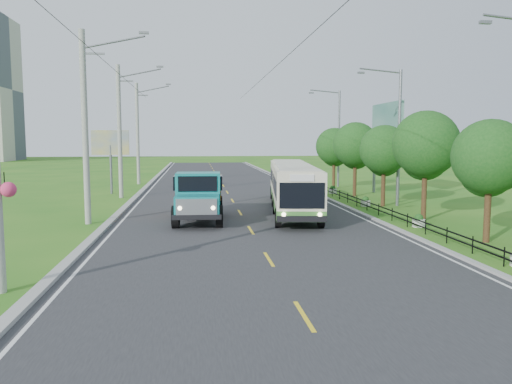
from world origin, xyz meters
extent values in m
plane|color=#276918|center=(0.00, 0.00, 0.00)|extent=(240.00, 240.00, 0.00)
cube|color=#28282B|center=(0.00, 20.00, 0.01)|extent=(14.00, 120.00, 0.02)
cube|color=#9E9E99|center=(-7.20, 20.00, 0.07)|extent=(0.40, 120.00, 0.15)
cube|color=#9E9E99|center=(7.15, 20.00, 0.05)|extent=(0.30, 120.00, 0.10)
cube|color=silver|center=(-6.65, 20.00, 0.02)|extent=(0.12, 120.00, 0.00)
cube|color=silver|center=(6.65, 20.00, 0.02)|extent=(0.12, 120.00, 0.00)
cube|color=yellow|center=(0.00, 0.00, 0.02)|extent=(0.12, 2.20, 0.00)
cube|color=black|center=(8.00, 14.00, 0.30)|extent=(0.04, 40.00, 0.60)
sphere|color=#D83366|center=(-7.95, -3.00, 3.00)|extent=(0.44, 0.44, 0.44)
cylinder|color=gray|center=(-8.30, 9.00, 5.00)|extent=(0.32, 0.32, 10.00)
cube|color=slate|center=(-7.80, 9.00, 8.80)|extent=(1.20, 0.10, 0.10)
cube|color=slate|center=(-5.20, 9.00, 9.90)|extent=(0.50, 0.18, 0.12)
cylinder|color=gray|center=(-8.30, 21.00, 5.00)|extent=(0.32, 0.32, 10.00)
cube|color=slate|center=(-7.80, 21.00, 8.80)|extent=(1.20, 0.10, 0.10)
cube|color=slate|center=(-5.20, 21.00, 9.90)|extent=(0.50, 0.18, 0.12)
cylinder|color=gray|center=(-8.30, 33.00, 5.00)|extent=(0.32, 0.32, 10.00)
cube|color=slate|center=(-7.80, 33.00, 8.80)|extent=(1.20, 0.10, 0.10)
cube|color=slate|center=(-5.20, 33.00, 9.90)|extent=(0.50, 0.18, 0.12)
cylinder|color=#382314|center=(9.80, 2.00, 1.48)|extent=(0.28, 0.28, 2.97)
sphere|color=#144715|center=(9.80, 2.00, 3.71)|extent=(3.18, 3.18, 3.18)
sphere|color=#144715|center=(10.00, 2.50, 3.07)|extent=(2.33, 2.33, 2.33)
cylinder|color=#382314|center=(9.80, 8.00, 1.68)|extent=(0.28, 0.28, 3.36)
sphere|color=#144715|center=(9.80, 8.00, 4.20)|extent=(3.60, 3.60, 3.60)
sphere|color=#144715|center=(10.00, 8.50, 3.48)|extent=(2.64, 2.64, 2.64)
cylinder|color=#382314|center=(9.80, 14.00, 1.51)|extent=(0.28, 0.28, 3.02)
sphere|color=#144715|center=(9.80, 14.00, 3.78)|extent=(3.24, 3.24, 3.24)
sphere|color=#144715|center=(10.00, 14.50, 3.13)|extent=(2.38, 2.38, 2.38)
cylinder|color=#382314|center=(9.80, 20.00, 1.62)|extent=(0.28, 0.28, 3.25)
sphere|color=#144715|center=(9.80, 20.00, 4.06)|extent=(3.48, 3.48, 3.48)
sphere|color=#144715|center=(10.00, 20.50, 3.36)|extent=(2.55, 2.55, 2.55)
cylinder|color=#382314|center=(9.80, 26.00, 1.54)|extent=(0.28, 0.28, 3.08)
sphere|color=#144715|center=(9.80, 26.00, 3.85)|extent=(3.30, 3.30, 3.30)
sphere|color=#144715|center=(10.00, 26.50, 3.19)|extent=(2.42, 2.42, 2.42)
cube|color=slate|center=(8.10, 0.00, 8.75)|extent=(0.45, 0.16, 0.12)
cylinder|color=slate|center=(10.80, 14.00, 4.50)|extent=(0.20, 0.20, 9.00)
cylinder|color=slate|center=(9.40, 14.00, 8.90)|extent=(2.80, 0.10, 0.34)
cube|color=slate|center=(8.10, 14.00, 8.75)|extent=(0.45, 0.16, 0.12)
cylinder|color=slate|center=(10.80, 28.00, 4.50)|extent=(0.20, 0.20, 9.00)
cylinder|color=slate|center=(9.40, 28.00, 8.90)|extent=(2.80, 0.10, 0.34)
cube|color=slate|center=(8.10, 28.00, 8.75)|extent=(0.45, 0.16, 0.12)
cylinder|color=silver|center=(8.60, 6.00, 0.20)|extent=(0.64, 0.64, 0.40)
sphere|color=#144715|center=(8.60, 6.00, 0.45)|extent=(0.44, 0.44, 0.44)
cylinder|color=silver|center=(8.60, 14.00, 0.20)|extent=(0.64, 0.64, 0.40)
sphere|color=#144715|center=(8.60, 14.00, 0.45)|extent=(0.44, 0.44, 0.44)
cylinder|color=silver|center=(8.60, 22.00, 0.20)|extent=(0.64, 0.64, 0.40)
sphere|color=#144715|center=(8.60, 22.00, 0.45)|extent=(0.44, 0.44, 0.44)
cylinder|color=slate|center=(-9.50, 24.00, 2.00)|extent=(0.20, 0.20, 4.00)
cube|color=yellow|center=(-9.50, 24.00, 4.20)|extent=(3.00, 0.15, 2.00)
cylinder|color=slate|center=(12.30, 17.50, 2.50)|extent=(0.24, 0.24, 5.00)
cylinder|color=slate|center=(12.30, 22.50, 2.50)|extent=(0.24, 0.24, 5.00)
cube|color=#144C47|center=(12.30, 20.00, 5.80)|extent=(0.20, 6.00, 3.00)
cube|color=#408033|center=(2.82, 8.71, 0.76)|extent=(3.30, 7.39, 0.52)
cube|color=beige|center=(2.82, 8.71, 1.94)|extent=(3.30, 7.39, 1.84)
cube|color=black|center=(2.82, 8.71, 1.95)|extent=(3.26, 6.83, 0.90)
cube|color=#408033|center=(3.85, 16.50, 0.76)|extent=(3.23, 6.92, 0.52)
cube|color=beige|center=(3.85, 16.50, 1.94)|extent=(3.23, 6.92, 1.84)
cube|color=black|center=(3.85, 16.50, 1.95)|extent=(3.20, 6.36, 0.90)
cube|color=#4C4C4C|center=(3.35, 12.73, 1.68)|extent=(2.34, 1.24, 2.27)
cube|color=black|center=(2.35, 5.15, 1.78)|extent=(2.13, 0.34, 1.24)
cylinder|color=black|center=(1.46, 6.64, 0.50)|extent=(0.43, 1.02, 0.99)
cylinder|color=black|center=(3.59, 6.35, 0.50)|extent=(0.43, 1.02, 0.99)
cylinder|color=black|center=(2.07, 11.26, 0.50)|extent=(0.43, 1.02, 0.99)
cylinder|color=black|center=(4.20, 10.98, 0.50)|extent=(0.43, 1.02, 0.99)
cylinder|color=black|center=(2.49, 14.47, 0.50)|extent=(0.43, 1.02, 0.99)
cylinder|color=black|center=(4.63, 14.19, 0.50)|extent=(0.43, 1.02, 0.99)
cylinder|color=black|center=(3.07, 18.82, 0.50)|extent=(0.43, 1.02, 0.99)
cylinder|color=black|center=(5.20, 18.54, 0.50)|extent=(0.43, 1.02, 0.99)
cube|color=#158081|center=(-2.59, 6.87, 1.14)|extent=(2.25, 1.56, 1.04)
cube|color=#158081|center=(-2.51, 8.42, 1.66)|extent=(2.36, 1.77, 2.08)
cube|color=black|center=(-2.51, 8.42, 2.18)|extent=(2.58, 1.47, 0.73)
cube|color=black|center=(-2.47, 9.25, 0.68)|extent=(1.34, 6.28, 0.26)
cube|color=#C77212|center=(-2.39, 11.02, 1.72)|extent=(2.54, 3.23, 1.35)
cylinder|color=black|center=(-3.67, 7.12, 0.57)|extent=(0.42, 1.16, 1.14)
cylinder|color=black|center=(-1.48, 7.02, 0.57)|extent=(0.42, 1.16, 1.14)
cylinder|color=black|center=(-3.47, 11.28, 0.57)|extent=(0.42, 1.16, 1.14)
cylinder|color=black|center=(-1.29, 11.18, 0.57)|extent=(0.42, 1.16, 1.14)
camera|label=1|loc=(-2.66, -17.86, 4.40)|focal=35.00mm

